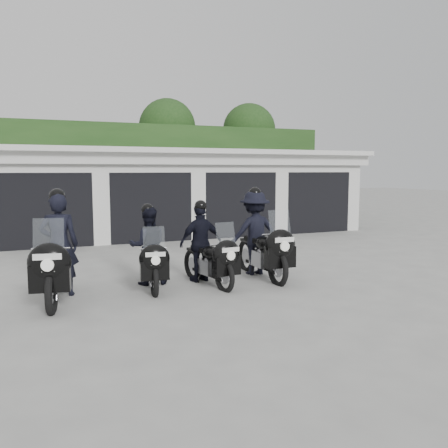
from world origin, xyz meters
name	(u,v)px	position (x,y,z in m)	size (l,w,h in m)	color
ground	(216,278)	(0.00, 0.00, 0.00)	(80.00, 80.00, 0.00)	#9E9E99
garage_block	(134,194)	(0.00, 8.06, 1.42)	(16.40, 6.80, 2.96)	silver
background_vegetation	(119,159)	(0.37, 12.92, 2.77)	(20.00, 3.90, 5.80)	#1B3A15
police_bike_a	(57,255)	(-3.18, -0.49, 0.80)	(0.96, 2.29, 2.01)	black
police_bike_b	(149,251)	(-1.46, -0.12, 0.70)	(0.82, 1.92, 1.67)	black
police_bike_c	(205,247)	(-0.36, -0.28, 0.73)	(1.00, 1.97, 1.72)	black
police_bike_d	(258,237)	(0.94, -0.10, 0.84)	(1.19, 2.26, 1.97)	black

